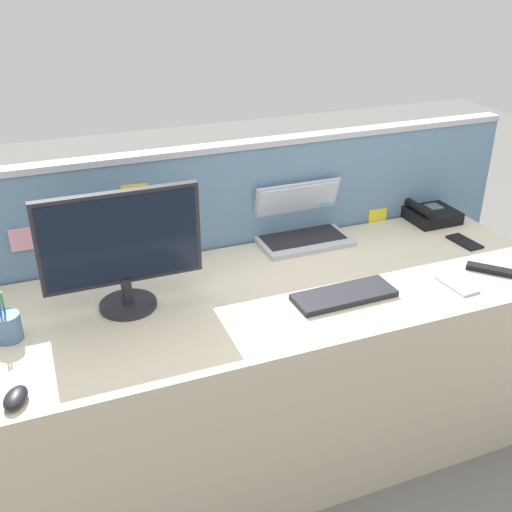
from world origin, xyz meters
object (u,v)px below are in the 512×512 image
Objects in this scene: laptop at (300,225)px; cell_phone_black_slab at (464,242)px; desktop_monitor at (121,245)px; cell_phone_silver_slab at (457,285)px; keyboard_main at (344,295)px; desk_phone at (430,214)px; tv_remote at (490,270)px; computer_mouse_right_hand at (16,398)px; pen_cup at (8,327)px.

laptop is 2.51× the size of cell_phone_black_slab.
cell_phone_black_slab is (1.40, -0.02, -0.23)m from desktop_monitor.
laptop is 0.68m from cell_phone_silver_slab.
desktop_monitor is 0.78m from keyboard_main.
laptop is 1.83× the size of desk_phone.
tv_remote is (0.61, -0.03, -0.00)m from keyboard_main.
desk_phone is 0.50m from tv_remote.
tv_remote is (0.18, 0.04, 0.01)m from cell_phone_silver_slab.
computer_mouse_right_hand is 0.59× the size of tv_remote.
cell_phone_silver_slab is at bearing 149.75° from tv_remote.
cell_phone_black_slab is (1.79, 0.04, -0.04)m from pen_cup.
pen_cup is at bearing -163.86° from laptop.
desktop_monitor is at bearing 66.18° from computer_mouse_right_hand.
computer_mouse_right_hand reaches higher than keyboard_main.
desk_phone reaches higher than keyboard_main.
tv_remote is at bearing 8.70° from cell_phone_silver_slab.
tv_remote is (-0.08, -0.24, 0.01)m from cell_phone_black_slab.
tv_remote is (1.71, -0.20, -0.04)m from pen_cup.
computer_mouse_right_hand reaches higher than tv_remote.
laptop is 1.03× the size of keyboard_main.
desk_phone reaches higher than cell_phone_silver_slab.
computer_mouse_right_hand is at bearing -161.01° from desk_phone.
keyboard_main reaches higher than cell_phone_silver_slab.
computer_mouse_right_hand is at bearing -134.24° from desktop_monitor.
desk_phone is 1.82m from pen_cup.
desk_phone is 0.56× the size of keyboard_main.
tv_remote is at bearing 24.56° from computer_mouse_right_hand.
desk_phone is 1.37× the size of cell_phone_black_slab.
cell_phone_silver_slab is at bearing -57.99° from laptop.
desktop_monitor is 0.84m from laptop.
cell_phone_silver_slab is 0.39m from cell_phone_black_slab.
computer_mouse_right_hand is at bearing 179.01° from cell_phone_silver_slab.
cell_phone_black_slab is (0.62, -0.29, -0.06)m from laptop.
desktop_monitor is 3.54× the size of cell_phone_black_slab.
cell_phone_silver_slab is (1.52, -0.24, -0.04)m from pen_cup.
keyboard_main is 2.37× the size of cell_phone_silver_slab.
computer_mouse_right_hand is 0.55× the size of pen_cup.
desktop_monitor is 3.44× the size of cell_phone_silver_slab.
laptop is at bearing 92.44° from tv_remote.
desk_phone is at bearing 9.17° from desktop_monitor.
pen_cup reaches higher than desk_phone.
cell_phone_silver_slab is at bearing -136.95° from cell_phone_black_slab.
computer_mouse_right_hand is 1.71m from tv_remote.
keyboard_main is at bearing -8.58° from pen_cup.
desk_phone is (0.63, -0.04, -0.03)m from laptop.
cell_phone_black_slab is (0.69, 0.21, -0.01)m from keyboard_main.
computer_mouse_right_hand is at bearing -172.93° from keyboard_main.
desktop_monitor reaches higher than pen_cup.
tv_remote is at bearing -99.90° from desk_phone.
cell_phone_silver_slab is (0.43, -0.08, -0.01)m from keyboard_main.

